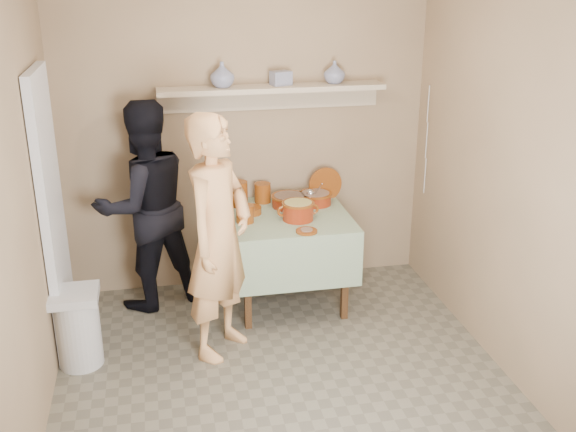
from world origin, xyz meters
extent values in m
plane|color=#686252|center=(0.00, 0.00, 0.00)|extent=(3.50, 3.50, 0.00)
cube|color=silver|center=(-1.46, 0.95, 1.00)|extent=(0.06, 0.70, 2.00)
cylinder|color=#6D300E|center=(-0.10, 1.56, 0.86)|extent=(0.15, 0.15, 0.20)
cylinder|color=#6D300E|center=(0.11, 1.61, 0.84)|extent=(0.14, 0.14, 0.16)
cylinder|color=#6D300E|center=(-0.10, 1.18, 0.83)|extent=(0.14, 0.14, 0.14)
cylinder|color=#6D300E|center=(-0.04, 1.36, 0.79)|extent=(0.19, 0.19, 0.05)
cylinder|color=#6D300E|center=(0.64, 1.60, 0.88)|extent=(0.29, 0.08, 0.29)
imported|color=navy|center=(0.71, 1.63, 1.81)|extent=(0.20, 0.20, 0.18)
imported|color=navy|center=(-0.19, 1.63, 1.82)|extent=(0.26, 0.26, 0.20)
cube|color=navy|center=(0.27, 1.64, 1.77)|extent=(0.18, 0.15, 0.11)
imported|color=#E29F61|center=(-0.36, 0.65, 0.87)|extent=(0.71, 0.75, 1.73)
imported|color=black|center=(-0.85, 1.48, 0.84)|extent=(1.00, 0.90, 1.68)
cube|color=#9C8160|center=(0.00, 1.76, 1.30)|extent=(3.00, 0.02, 2.60)
cube|color=#9C8160|center=(0.00, -1.76, 1.30)|extent=(3.00, 0.02, 2.60)
cube|color=#9C8160|center=(-1.51, 0.00, 1.30)|extent=(0.02, 3.50, 2.60)
cube|color=#9C8160|center=(1.51, 0.00, 1.30)|extent=(0.02, 3.50, 2.60)
cube|color=#4C2D16|center=(-0.13, 0.90, 0.35)|extent=(0.05, 0.05, 0.71)
cube|color=#4C2D16|center=(0.63, 0.90, 0.35)|extent=(0.05, 0.05, 0.71)
cube|color=#4C2D16|center=(-0.13, 1.66, 0.35)|extent=(0.05, 0.05, 0.71)
cube|color=#4C2D16|center=(0.63, 1.66, 0.35)|extent=(0.05, 0.05, 0.71)
cube|color=#4C2D16|center=(0.25, 1.28, 0.73)|extent=(0.90, 0.90, 0.04)
cube|color=#20591E|center=(0.25, 1.28, 0.76)|extent=(0.96, 0.96, 0.01)
cube|color=#20591E|center=(0.25, 0.80, 0.54)|extent=(0.96, 0.01, 0.44)
cube|color=#20591E|center=(0.25, 1.76, 0.54)|extent=(0.96, 0.01, 0.44)
cube|color=#20591E|center=(-0.23, 1.28, 0.54)|extent=(0.01, 0.96, 0.44)
cube|color=#20591E|center=(0.73, 1.28, 0.54)|extent=(0.01, 0.96, 0.44)
cylinder|color=maroon|center=(0.30, 1.45, 0.81)|extent=(0.28, 0.28, 0.09)
cylinder|color=#6D300E|center=(0.30, 1.45, 0.85)|extent=(0.30, 0.30, 0.01)
cylinder|color=brown|center=(0.30, 1.45, 0.83)|extent=(0.25, 0.25, 0.05)
cylinder|color=maroon|center=(0.53, 1.47, 0.81)|extent=(0.26, 0.26, 0.09)
cylinder|color=#6D300E|center=(0.53, 1.47, 0.85)|extent=(0.28, 0.28, 0.01)
cylinder|color=#8C6B54|center=(0.53, 1.47, 0.83)|extent=(0.23, 0.23, 0.05)
cylinder|color=silver|center=(0.52, 1.33, 0.94)|extent=(0.01, 0.22, 0.16)
sphere|color=silver|center=(0.48, 1.45, 0.87)|extent=(0.07, 0.07, 0.07)
cylinder|color=maroon|center=(0.31, 1.15, 0.83)|extent=(0.24, 0.24, 0.14)
cylinder|color=#6D300E|center=(0.31, 1.15, 0.90)|extent=(0.25, 0.25, 0.01)
cylinder|color=tan|center=(0.31, 1.15, 0.88)|extent=(0.21, 0.21, 0.05)
torus|color=#6D300E|center=(0.19, 1.15, 0.84)|extent=(0.09, 0.02, 0.09)
torus|color=#6D300E|center=(0.43, 1.15, 0.84)|extent=(0.09, 0.02, 0.09)
cylinder|color=#6D300E|center=(0.32, 0.88, 0.77)|extent=(0.16, 0.16, 0.02)
cylinder|color=#8C6B54|center=(0.32, 0.88, 0.78)|extent=(0.09, 0.09, 0.01)
cube|color=#C2AD90|center=(0.20, 1.62, 1.70)|extent=(1.80, 0.25, 0.04)
cube|color=#C2AD90|center=(0.20, 1.74, 1.60)|extent=(1.80, 0.02, 0.18)
cylinder|color=silver|center=(-1.34, 0.64, 0.25)|extent=(0.30, 0.30, 0.50)
cube|color=silver|center=(-1.34, 0.64, 0.53)|extent=(0.32, 0.32, 0.06)
cylinder|color=silver|center=(1.47, 1.50, 1.55)|extent=(0.01, 0.01, 0.30)
cylinder|color=silver|center=(1.47, 1.48, 1.25)|extent=(0.01, 0.01, 0.30)
cylinder|color=silver|center=(1.47, 1.46, 0.95)|extent=(0.01, 0.01, 0.30)
camera|label=1|loc=(-0.74, -3.61, 2.63)|focal=42.00mm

